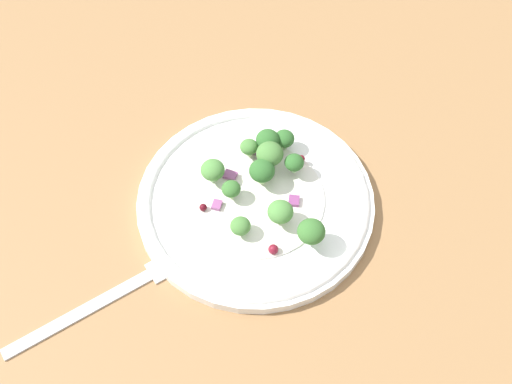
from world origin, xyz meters
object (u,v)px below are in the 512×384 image
Objects in this scene: broccoli_floret_0 at (284,139)px; fork at (108,297)px; plate at (256,202)px; broccoli_floret_2 at (311,232)px; broccoli_floret_1 at (213,170)px.

fork is (12.09, -20.96, -2.60)cm from broccoli_floret_0.
fork is (6.40, -16.32, -0.61)cm from plate.
fork is at bearing -89.72° from broccoli_floret_2.
broccoli_floret_0 is (-5.69, 4.65, 1.99)cm from plate.
plate is at bearing 46.77° from broccoli_floret_1.
broccoli_floret_2 is (6.30, 3.78, 2.63)cm from plate.
broccoli_floret_2 is (9.75, 7.45, 0.34)cm from broccoli_floret_1.
broccoli_floret_0 is 8.62cm from broccoli_floret_1.
broccoli_floret_1 reaches higher than fork.
broccoli_floret_1 is 12.28cm from broccoli_floret_2.
broccoli_floret_0 is 0.12× the size of fork.
broccoli_floret_2 is 20.36cm from fork.
plate is 9.71× the size of broccoli_floret_1.
plate is 5.54cm from broccoli_floret_1.
broccoli_floret_2 is at bearing 30.96° from plate.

